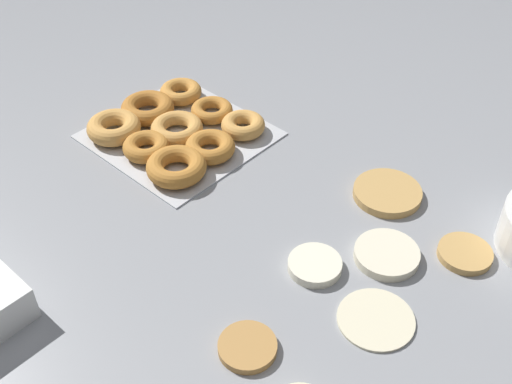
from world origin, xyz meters
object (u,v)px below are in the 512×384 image
object	(u,v)px
pancake_2	(387,255)
donut_tray	(174,130)
pancake_5	(465,254)
pancake_0	(376,318)
pancake_4	(315,265)
pancake_6	(387,193)
pancake_3	(247,347)

from	to	relation	value
pancake_2	donut_tray	bearing A→B (deg)	-88.53
pancake_5	donut_tray	xyz separation A→B (m)	(0.10, -0.57, 0.01)
pancake_0	pancake_4	size ratio (longest dim) A/B	1.34
pancake_0	pancake_6	bearing A→B (deg)	-149.40
pancake_5	pancake_0	bearing A→B (deg)	-9.00
pancake_3	donut_tray	distance (m)	0.51
pancake_5	pancake_6	world-z (taller)	pancake_6
pancake_4	pancake_5	bearing A→B (deg)	138.84
pancake_0	pancake_4	xyz separation A→B (m)	(-0.02, -0.13, 0.00)
pancake_0	pancake_4	distance (m)	0.13
pancake_3	donut_tray	xyz separation A→B (m)	(-0.26, -0.44, 0.01)
pancake_2	pancake_5	size ratio (longest dim) A/B	1.20
pancake_0	pancake_5	xyz separation A→B (m)	(-0.20, 0.03, 0.00)
pancake_5	pancake_6	xyz separation A→B (m)	(-0.04, -0.17, 0.00)
pancake_0	pancake_6	xyz separation A→B (m)	(-0.23, -0.14, 0.00)
pancake_5	donut_tray	size ratio (longest dim) A/B	0.28
pancake_0	pancake_5	size ratio (longest dim) A/B	1.31
pancake_4	pancake_2	bearing A→B (deg)	143.68
pancake_4	donut_tray	bearing A→B (deg)	-101.11
pancake_2	pancake_6	xyz separation A→B (m)	(-0.12, -0.08, -0.00)
donut_tray	pancake_5	bearing A→B (deg)	99.82
pancake_4	pancake_5	distance (m)	0.24
pancake_4	donut_tray	xyz separation A→B (m)	(-0.08, -0.41, 0.01)
pancake_0	pancake_5	distance (m)	0.20
pancake_2	pancake_4	world-z (taller)	same
pancake_4	pancake_5	world-z (taller)	pancake_4
pancake_2	pancake_4	xyz separation A→B (m)	(0.09, -0.07, -0.00)
pancake_2	donut_tray	xyz separation A→B (m)	(0.01, -0.48, 0.01)
pancake_4	pancake_3	bearing A→B (deg)	7.97
pancake_3	pancake_0	bearing A→B (deg)	147.75
pancake_0	donut_tray	bearing A→B (deg)	-100.39
pancake_6	pancake_3	bearing A→B (deg)	5.45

